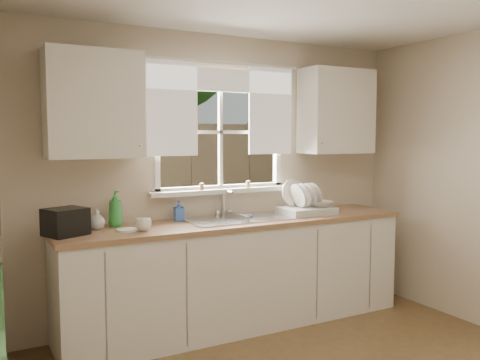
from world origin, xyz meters
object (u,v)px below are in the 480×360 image
soap_bottle_a (115,209)px  cup (144,225)px  black_appliance (65,222)px  dish_rack (305,206)px

soap_bottle_a → cup: 0.33m
soap_bottle_a → black_appliance: 0.44m
soap_bottle_a → dish_rack: bearing=-21.0°
black_appliance → dish_rack: bearing=-22.7°
soap_bottle_a → black_appliance: (-0.40, -0.18, -0.04)m
soap_bottle_a → black_appliance: soap_bottle_a is taller
dish_rack → black_appliance: dish_rack is taller
soap_bottle_a → cup: bearing=-79.4°
dish_rack → cup: (-1.55, -0.11, -0.02)m
dish_rack → soap_bottle_a: 1.70m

